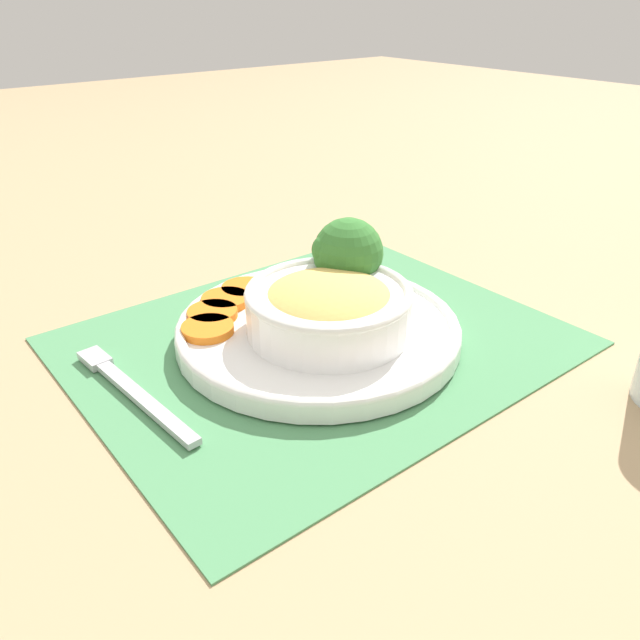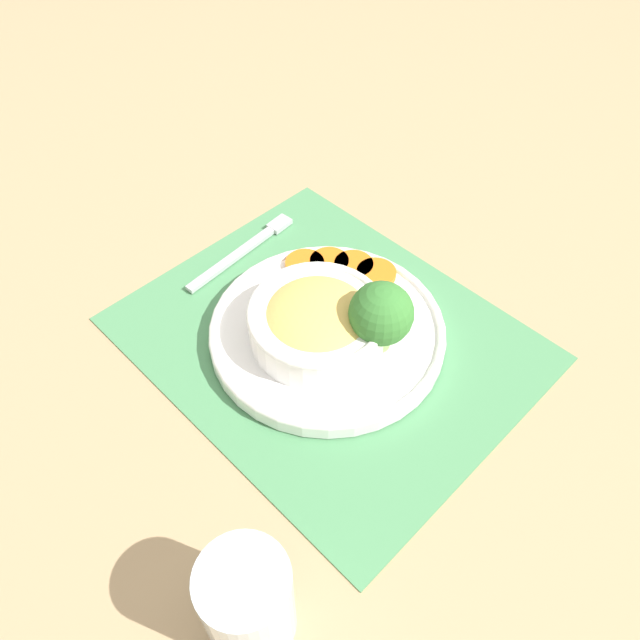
% 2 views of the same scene
% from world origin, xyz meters
% --- Properties ---
extents(ground_plane, '(4.00, 4.00, 0.00)m').
position_xyz_m(ground_plane, '(0.00, 0.00, 0.00)').
color(ground_plane, tan).
extents(placemat, '(0.45, 0.37, 0.00)m').
position_xyz_m(placemat, '(0.00, 0.00, 0.00)').
color(placemat, '#4C8C59').
rests_on(placemat, ground_plane).
extents(plate, '(0.27, 0.27, 0.02)m').
position_xyz_m(plate, '(0.00, 0.00, 0.02)').
color(plate, white).
rests_on(plate, placemat).
extents(bowl, '(0.16, 0.16, 0.05)m').
position_xyz_m(bowl, '(0.00, -0.02, 0.05)').
color(bowl, white).
rests_on(bowl, plate).
extents(broccoli_floret, '(0.07, 0.07, 0.09)m').
position_xyz_m(broccoli_floret, '(0.06, 0.02, 0.07)').
color(broccoli_floret, '#84AD5B').
rests_on(broccoli_floret, plate).
extents(carrot_slice_near, '(0.05, 0.05, 0.01)m').
position_xyz_m(carrot_slice_near, '(-0.02, 0.10, 0.02)').
color(carrot_slice_near, orange).
rests_on(carrot_slice_near, plate).
extents(carrot_slice_middle, '(0.05, 0.05, 0.01)m').
position_xyz_m(carrot_slice_middle, '(-0.05, 0.09, 0.02)').
color(carrot_slice_middle, orange).
rests_on(carrot_slice_middle, plate).
extents(carrot_slice_far, '(0.05, 0.05, 0.01)m').
position_xyz_m(carrot_slice_far, '(-0.07, 0.08, 0.02)').
color(carrot_slice_far, orange).
rests_on(carrot_slice_far, plate).
extents(carrot_slice_extra, '(0.05, 0.05, 0.01)m').
position_xyz_m(carrot_slice_extra, '(-0.09, 0.05, 0.02)').
color(carrot_slice_extra, orange).
rests_on(carrot_slice_extra, plate).
extents(water_glass, '(0.07, 0.07, 0.11)m').
position_xyz_m(water_glass, '(0.17, -0.27, 0.05)').
color(water_glass, silver).
rests_on(water_glass, ground_plane).
extents(fork, '(0.03, 0.18, 0.01)m').
position_xyz_m(fork, '(-0.18, 0.04, 0.01)').
color(fork, '#B7B7BC').
rests_on(fork, placemat).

